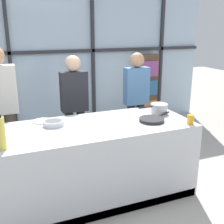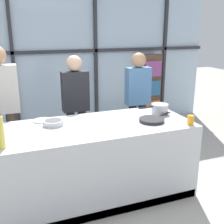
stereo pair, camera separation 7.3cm
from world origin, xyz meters
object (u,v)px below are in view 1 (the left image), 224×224
Objects in this scene: spectator_center_left at (74,103)px; mixing_bowl at (54,123)px; white_plate at (43,121)px; oil_bottle at (1,133)px; pepper_grinder at (0,133)px; spectator_center_right at (136,96)px; spectator_far_left at (0,104)px; frying_pan at (152,119)px; saucepan at (159,108)px; juice_glass_near at (190,119)px.

mixing_bowl is at bearing 60.74° from spectator_center_left.
white_plate is 0.69× the size of oil_bottle.
white_plate is 1.33× the size of pepper_grinder.
spectator_far_left is at bearing 0.00° from spectator_center_right.
oil_bottle reaches higher than frying_pan.
spectator_far_left reaches higher than oil_bottle.
spectator_center_right is 2.40m from oil_bottle.
spectator_center_left is at bearing 136.26° from saucepan.
spectator_center_right reaches higher than pepper_grinder.
oil_bottle is 1.95× the size of pepper_grinder.
mixing_bowl is at bearing 178.27° from saucepan.
spectator_center_right reaches higher than frying_pan.
spectator_center_right is 1.68m from white_plate.
mixing_bowl is (-1.35, 0.04, -0.04)m from saucepan.
saucepan is 3.71× the size of juice_glass_near.
juice_glass_near is (0.36, -0.25, 0.03)m from frying_pan.
spectator_center_left is 1.24m from saucepan.
spectator_center_left reaches higher than frying_pan.
pepper_grinder is (-0.02, -1.04, -0.02)m from spectator_far_left.
spectator_center_right is at bearing 32.69° from oil_bottle.
spectator_far_left is at bearing 155.67° from saucepan.
spectator_center_left reaches higher than oil_bottle.
spectator_center_right reaches higher than white_plate.
frying_pan is at bearing -2.02° from pepper_grinder.
frying_pan is at bearing 120.72° from spectator_center_left.
pepper_grinder is (-1.68, 0.06, 0.06)m from frying_pan.
spectator_far_left reaches higher than saucepan.
pepper_grinder is 2.06m from juice_glass_near.
spectator_far_left is at bearing 88.73° from pepper_grinder.
white_plate is 0.63m from pepper_grinder.
pepper_grinder is at bearing -138.59° from white_plate.
juice_glass_near reaches higher than white_plate.
frying_pan is at bearing 72.65° from spectator_center_right.
saucepan is at bearing -8.91° from white_plate.
spectator_far_left is 3.49× the size of frying_pan.
mixing_bowl is (-0.46, -0.82, 0.01)m from spectator_center_left.
spectator_center_right is at bearing 83.05° from saucepan.
frying_pan is at bearing 6.47° from oil_bottle.
oil_bottle reaches higher than juice_glass_near.
saucepan is at bearing 5.56° from pepper_grinder.
spectator_center_left is 1.65m from oil_bottle.
spectator_far_left is 16.01× the size of juice_glass_near.
spectator_center_right is 7.12× the size of white_plate.
pepper_grinder is at bearing 27.29° from spectator_center_right.
mixing_bowl reaches higher than frying_pan.
juice_glass_near is (2.01, -1.36, -0.04)m from spectator_far_left.
mixing_bowl is (0.10, -0.19, 0.02)m from white_plate.
spectator_center_right is at bearing 22.06° from white_plate.
spectator_far_left is at bearing 0.00° from spectator_center_left.
mixing_bowl is at bearing -62.61° from white_plate.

